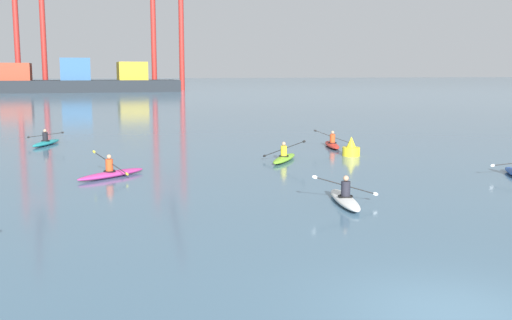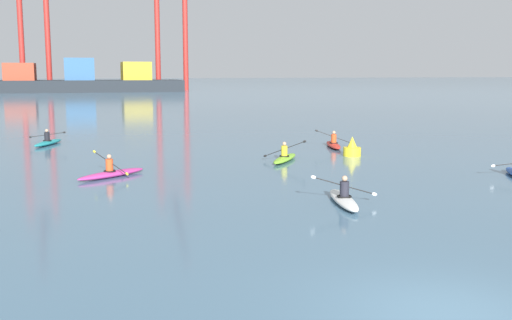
{
  "view_description": "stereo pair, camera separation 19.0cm",
  "coord_description": "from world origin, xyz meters",
  "px_view_note": "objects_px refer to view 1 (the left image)",
  "views": [
    {
      "loc": [
        -6.34,
        -8.82,
        4.28
      ],
      "look_at": [
        0.95,
        15.38,
        0.6
      ],
      "focal_mm": 42.68,
      "sensor_mm": 36.0,
      "label": 1
    },
    {
      "loc": [
        -6.16,
        -8.87,
        4.28
      ],
      "look_at": [
        0.95,
        15.38,
        0.6
      ],
      "focal_mm": 42.68,
      "sensor_mm": 36.0,
      "label": 2
    }
  ],
  "objects_px": {
    "container_barge": "(76,81)",
    "gantry_crane_west": "(28,3)",
    "kayak_magenta": "(111,173)",
    "kayak_red": "(332,144)",
    "channel_buoy": "(351,149)",
    "kayak_teal": "(46,142)",
    "gantry_crane_west_mid": "(168,9)",
    "kayak_white": "(345,199)",
    "kayak_lime": "(284,158)"
  },
  "relations": [
    {
      "from": "container_barge",
      "to": "gantry_crane_west",
      "type": "distance_m",
      "value": 20.51
    },
    {
      "from": "kayak_magenta",
      "to": "kayak_red",
      "type": "distance_m",
      "value": 14.33
    },
    {
      "from": "channel_buoy",
      "to": "container_barge",
      "type": "bearing_deg",
      "value": 96.75
    },
    {
      "from": "container_barge",
      "to": "kayak_teal",
      "type": "bearing_deg",
      "value": -91.46
    },
    {
      "from": "gantry_crane_west_mid",
      "to": "kayak_white",
      "type": "distance_m",
      "value": 125.34
    },
    {
      "from": "container_barge",
      "to": "kayak_red",
      "type": "xyz_separation_m",
      "value": [
        13.2,
        -103.36,
        -2.13
      ]
    },
    {
      "from": "container_barge",
      "to": "kayak_magenta",
      "type": "bearing_deg",
      "value": -89.74
    },
    {
      "from": "kayak_magenta",
      "to": "kayak_red",
      "type": "xyz_separation_m",
      "value": [
        12.71,
        6.61,
        0.0
      ]
    },
    {
      "from": "container_barge",
      "to": "channel_buoy",
      "type": "distance_m",
      "value": 107.73
    },
    {
      "from": "kayak_teal",
      "to": "kayak_white",
      "type": "xyz_separation_m",
      "value": [
        9.98,
        -19.72,
        0.0
      ]
    },
    {
      "from": "container_barge",
      "to": "gantry_crane_west",
      "type": "xyz_separation_m",
      "value": [
        -9.2,
        7.8,
        16.59
      ]
    },
    {
      "from": "gantry_crane_west_mid",
      "to": "channel_buoy",
      "type": "height_order",
      "value": "gantry_crane_west_mid"
    },
    {
      "from": "gantry_crane_west",
      "to": "kayak_magenta",
      "type": "xyz_separation_m",
      "value": [
        9.7,
        -117.76,
        -18.72
      ]
    },
    {
      "from": "gantry_crane_west",
      "to": "kayak_red",
      "type": "height_order",
      "value": "gantry_crane_west"
    },
    {
      "from": "gantry_crane_west_mid",
      "to": "channel_buoy",
      "type": "distance_m",
      "value": 114.67
    },
    {
      "from": "channel_buoy",
      "to": "gantry_crane_west_mid",
      "type": "bearing_deg",
      "value": 85.98
    },
    {
      "from": "kayak_magenta",
      "to": "kayak_red",
      "type": "relative_size",
      "value": 0.89
    },
    {
      "from": "container_barge",
      "to": "kayak_red",
      "type": "relative_size",
      "value": 12.47
    },
    {
      "from": "container_barge",
      "to": "gantry_crane_west_mid",
      "type": "distance_m",
      "value": 26.81
    },
    {
      "from": "gantry_crane_west",
      "to": "container_barge",
      "type": "bearing_deg",
      "value": -40.27
    },
    {
      "from": "container_barge",
      "to": "kayak_white",
      "type": "relative_size",
      "value": 12.44
    },
    {
      "from": "kayak_white",
      "to": "gantry_crane_west",
      "type": "bearing_deg",
      "value": 97.6
    },
    {
      "from": "gantry_crane_west",
      "to": "channel_buoy",
      "type": "distance_m",
      "value": 118.29
    },
    {
      "from": "gantry_crane_west",
      "to": "gantry_crane_west_mid",
      "type": "bearing_deg",
      "value": -3.44
    },
    {
      "from": "channel_buoy",
      "to": "kayak_red",
      "type": "distance_m",
      "value": 3.65
    },
    {
      "from": "gantry_crane_west",
      "to": "kayak_magenta",
      "type": "height_order",
      "value": "gantry_crane_west"
    },
    {
      "from": "channel_buoy",
      "to": "kayak_teal",
      "type": "xyz_separation_m",
      "value": [
        -15.15,
        9.37,
        -0.19
      ]
    },
    {
      "from": "container_barge",
      "to": "kayak_magenta",
      "type": "height_order",
      "value": "container_barge"
    },
    {
      "from": "container_barge",
      "to": "kayak_magenta",
      "type": "relative_size",
      "value": 13.96
    },
    {
      "from": "gantry_crane_west_mid",
      "to": "kayak_red",
      "type": "distance_m",
      "value": 111.11
    },
    {
      "from": "container_barge",
      "to": "kayak_white",
      "type": "height_order",
      "value": "container_barge"
    },
    {
      "from": "kayak_lime",
      "to": "gantry_crane_west",
      "type": "bearing_deg",
      "value": 98.84
    },
    {
      "from": "container_barge",
      "to": "kayak_teal",
      "type": "xyz_separation_m",
      "value": [
        -2.49,
        -97.59,
        -2.13
      ]
    },
    {
      "from": "channel_buoy",
      "to": "kayak_lime",
      "type": "relative_size",
      "value": 0.32
    },
    {
      "from": "channel_buoy",
      "to": "kayak_white",
      "type": "distance_m",
      "value": 11.57
    },
    {
      "from": "kayak_magenta",
      "to": "kayak_red",
      "type": "bearing_deg",
      "value": 27.47
    },
    {
      "from": "kayak_teal",
      "to": "channel_buoy",
      "type": "bearing_deg",
      "value": -31.73
    },
    {
      "from": "gantry_crane_west_mid",
      "to": "kayak_red",
      "type": "bearing_deg",
      "value": -93.87
    },
    {
      "from": "channel_buoy",
      "to": "kayak_white",
      "type": "relative_size",
      "value": 0.29
    },
    {
      "from": "channel_buoy",
      "to": "kayak_red",
      "type": "height_order",
      "value": "kayak_red"
    },
    {
      "from": "kayak_lime",
      "to": "kayak_red",
      "type": "bearing_deg",
      "value": 44.55
    },
    {
      "from": "kayak_red",
      "to": "kayak_white",
      "type": "height_order",
      "value": "kayak_red"
    },
    {
      "from": "gantry_crane_west",
      "to": "kayak_teal",
      "type": "xyz_separation_m",
      "value": [
        6.71,
        -105.39,
        -18.72
      ]
    },
    {
      "from": "channel_buoy",
      "to": "kayak_red",
      "type": "relative_size",
      "value": 0.29
    },
    {
      "from": "gantry_crane_west",
      "to": "channel_buoy",
      "type": "xyz_separation_m",
      "value": [
        21.87,
        -114.76,
        -18.53
      ]
    },
    {
      "from": "gantry_crane_west",
      "to": "gantry_crane_west_mid",
      "type": "height_order",
      "value": "gantry_crane_west"
    },
    {
      "from": "channel_buoy",
      "to": "gantry_crane_west",
      "type": "bearing_deg",
      "value": 100.79
    },
    {
      "from": "kayak_magenta",
      "to": "channel_buoy",
      "type": "bearing_deg",
      "value": 13.85
    },
    {
      "from": "container_barge",
      "to": "kayak_lime",
      "type": "xyz_separation_m",
      "value": [
        8.77,
        -107.73,
        -2.13
      ]
    },
    {
      "from": "kayak_teal",
      "to": "gantry_crane_west",
      "type": "bearing_deg",
      "value": 93.64
    }
  ]
}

